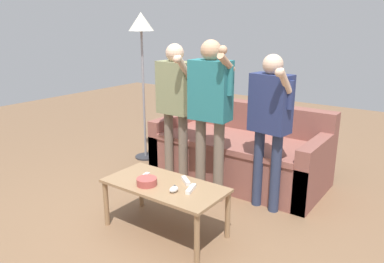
% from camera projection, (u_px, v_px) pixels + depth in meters
% --- Properties ---
extents(ground_plane, '(12.00, 12.00, 0.00)m').
position_uv_depth(ground_plane, '(161.00, 226.00, 3.32)').
color(ground_plane, brown).
extents(couch, '(1.91, 0.92, 0.83)m').
position_uv_depth(couch, '(240.00, 153.00, 4.28)').
color(couch, brown).
rests_on(couch, ground).
extents(coffee_table, '(1.03, 0.51, 0.43)m').
position_uv_depth(coffee_table, '(165.00, 190.00, 3.13)').
color(coffee_table, '#997551').
rests_on(coffee_table, ground).
extents(snack_bowl, '(0.17, 0.17, 0.06)m').
position_uv_depth(snack_bowl, '(147.00, 182.00, 3.09)').
color(snack_bowl, '#B24C47').
rests_on(snack_bowl, coffee_table).
extents(game_remote_nunchuk, '(0.06, 0.09, 0.05)m').
position_uv_depth(game_remote_nunchuk, '(174.00, 189.00, 2.96)').
color(game_remote_nunchuk, white).
rests_on(game_remote_nunchuk, coffee_table).
extents(floor_lamp, '(0.31, 0.31, 1.85)m').
position_uv_depth(floor_lamp, '(141.00, 35.00, 4.57)').
color(floor_lamp, '#2D2D33').
rests_on(floor_lamp, ground).
extents(player_left, '(0.45, 0.35, 1.52)m').
position_uv_depth(player_left, '(175.00, 98.00, 3.96)').
color(player_left, '#756656').
rests_on(player_left, ground).
extents(player_center, '(0.48, 0.31, 1.58)m').
position_uv_depth(player_center, '(210.00, 102.00, 3.58)').
color(player_center, '#756656').
rests_on(player_center, ground).
extents(player_right, '(0.43, 0.37, 1.47)m').
position_uv_depth(player_right, '(270.00, 115.00, 3.39)').
color(player_right, '#2D3856').
rests_on(player_right, ground).
extents(game_remote_wand_near, '(0.08, 0.16, 0.03)m').
position_uv_depth(game_remote_wand_near, '(191.00, 189.00, 2.99)').
color(game_remote_wand_near, white).
rests_on(game_remote_wand_near, coffee_table).
extents(game_remote_wand_far, '(0.06, 0.15, 0.03)m').
position_uv_depth(game_remote_wand_far, '(144.00, 177.00, 3.23)').
color(game_remote_wand_far, white).
rests_on(game_remote_wand_far, coffee_table).
extents(game_remote_wand_spare, '(0.15, 0.12, 0.03)m').
position_uv_depth(game_remote_wand_spare, '(186.00, 181.00, 3.15)').
color(game_remote_wand_spare, white).
rests_on(game_remote_wand_spare, coffee_table).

